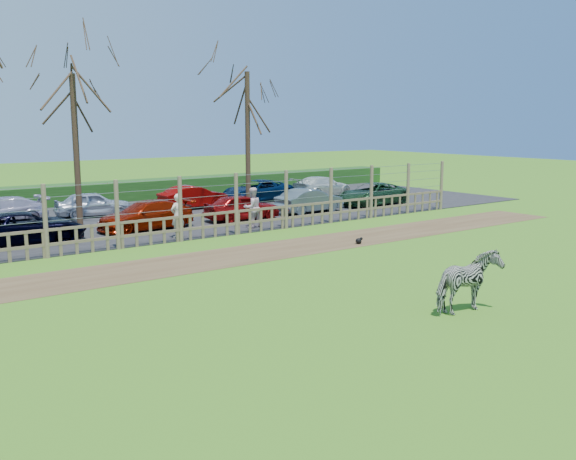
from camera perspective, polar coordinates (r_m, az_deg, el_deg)
ground at (r=18.27m, az=2.18°, el=-4.78°), size 120.00×120.00×0.00m
dirt_strip at (r=21.86m, az=-5.25°, el=-2.38°), size 34.00×2.80×0.01m
asphalt at (r=30.70m, az=-15.05°, el=0.86°), size 44.00×13.00×0.04m
hedge at (r=37.19m, az=-19.10°, el=2.98°), size 46.00×2.00×1.10m
fence at (r=24.72m, az=-9.52°, el=0.82°), size 30.16×0.16×2.50m
tree_mid at (r=28.74m, az=-18.48°, el=9.82°), size 4.80×4.80×6.83m
tree_right at (r=33.15m, az=-3.63°, el=10.86°), size 4.80×4.80×7.35m
zebra at (r=15.98m, az=15.72°, el=-4.49°), size 1.78×0.83×1.50m
visitor_a at (r=25.39m, az=-9.78°, el=1.27°), size 0.71×0.55×1.72m
visitor_b at (r=27.38m, az=-3.19°, el=2.00°), size 0.85×0.67×1.72m
crow at (r=24.14m, az=6.31°, el=-0.96°), size 0.31×0.23×0.25m
car_2 at (r=25.72m, az=-22.29°, el=0.19°), size 4.43×2.26×1.20m
car_3 at (r=27.59m, az=-12.54°, el=1.29°), size 4.24×1.97×1.20m
car_4 at (r=29.55m, az=-4.12°, el=2.05°), size 3.62×1.69×1.20m
car_5 at (r=31.86m, az=1.91°, el=2.62°), size 3.73×1.55×1.20m
car_6 at (r=35.00m, az=7.53°, el=3.19°), size 4.53×2.52×1.20m
car_10 at (r=31.96m, az=-16.95°, el=2.23°), size 3.68×1.88×1.20m
car_11 at (r=33.71m, az=-8.41°, el=2.92°), size 3.67×1.36×1.20m
car_12 at (r=36.44m, az=-2.75°, el=3.51°), size 4.50×2.43×1.20m
car_13 at (r=38.87m, az=3.05°, el=3.90°), size 4.30×2.14×1.20m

